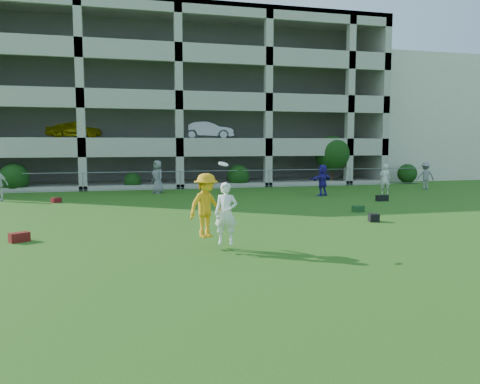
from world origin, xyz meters
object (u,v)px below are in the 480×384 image
object	(u,v)px
bystander_c	(158,177)
bystander_e	(385,179)
stucco_building	(413,122)
bystander_f	(425,176)
crate_d	(374,218)
frisbee_contest	(210,207)
parking_garage	(167,106)
bystander_d	(322,180)

from	to	relation	value
bystander_c	bystander_e	xyz separation A→B (m)	(12.77, -3.73, -0.10)
stucco_building	bystander_c	xyz separation A→B (m)	(-24.60, -11.22, -4.03)
bystander_f	crate_d	bearing A→B (deg)	59.79
frisbee_contest	parking_garage	size ratio (longest dim) A/B	0.07
crate_d	frisbee_contest	size ratio (longest dim) A/B	0.16
bystander_c	bystander_e	world-z (taller)	bystander_c
bystander_e	stucco_building	bearing A→B (deg)	-113.23
crate_d	stucco_building	bearing A→B (deg)	53.46
stucco_building	parking_garage	distance (m)	23.03
bystander_c	frisbee_contest	xyz separation A→B (m)	(0.36, -15.42, 0.20)
bystander_c	bystander_d	bearing A→B (deg)	40.98
bystander_c	bystander_e	size ratio (longest dim) A/B	1.11
bystander_c	parking_garage	size ratio (longest dim) A/B	0.06
stucco_building	bystander_f	xyz separation A→B (m)	(-7.63, -12.85, -4.12)
bystander_f	crate_d	size ratio (longest dim) A/B	5.01
bystander_e	crate_d	bearing A→B (deg)	71.91
bystander_e	parking_garage	size ratio (longest dim) A/B	0.06
bystander_f	bystander_d	bearing A→B (deg)	26.27
bystander_c	parking_garage	xyz separation A→B (m)	(1.59, 10.92, 5.04)
bystander_e	parking_garage	world-z (taller)	parking_garage
bystander_e	crate_d	size ratio (longest dim) A/B	4.99
crate_d	parking_garage	world-z (taller)	parking_garage
bystander_c	bystander_f	distance (m)	17.04
bystander_d	bystander_e	size ratio (longest dim) A/B	1.01
bystander_c	crate_d	world-z (taller)	bystander_c
bystander_c	crate_d	xyz separation A→B (m)	(7.14, -12.34, -0.82)
bystander_d	crate_d	size ratio (longest dim) A/B	5.04
stucco_building	frisbee_contest	distance (m)	36.22
bystander_d	frisbee_contest	bearing A→B (deg)	28.11
bystander_d	parking_garage	distance (m)	17.08
bystander_c	bystander_f	world-z (taller)	bystander_c
stucco_building	crate_d	size ratio (longest dim) A/B	45.71
bystander_e	crate_d	distance (m)	10.32
crate_d	frisbee_contest	bearing A→B (deg)	-155.58
parking_garage	stucco_building	bearing A→B (deg)	0.75
stucco_building	frisbee_contest	world-z (taller)	stucco_building
bystander_d	bystander_f	size ratio (longest dim) A/B	1.01
bystander_c	parking_garage	distance (m)	12.13
bystander_c	bystander_f	xyz separation A→B (m)	(16.96, -1.63, -0.10)
frisbee_contest	crate_d	bearing A→B (deg)	24.42
bystander_d	bystander_e	distance (m)	3.87
bystander_e	crate_d	xyz separation A→B (m)	(-5.63, -8.61, -0.72)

